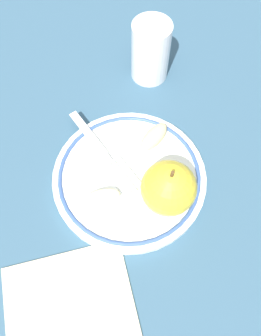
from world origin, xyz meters
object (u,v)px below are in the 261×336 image
(apple_red_whole, at_px, (170,188))
(apple_slice_back, at_px, (155,137))
(apple_slice_front, at_px, (101,199))
(napkin_folded, at_px, (71,306))
(fork, at_px, (101,149))
(drinking_glass, at_px, (152,52))
(plate, at_px, (131,177))

(apple_red_whole, height_order, apple_slice_back, apple_red_whole)
(apple_red_whole, distance_m, apple_slice_front, 0.09)
(apple_slice_back, relative_size, napkin_folded, 0.36)
(apple_slice_back, bearing_deg, fork, 138.60)
(apple_red_whole, height_order, napkin_folded, apple_red_whole)
(napkin_folded, bearing_deg, apple_red_whole, -129.92)
(napkin_folded, bearing_deg, drinking_glass, -103.58)
(apple_red_whole, distance_m, napkin_folded, 0.19)
(plate, bearing_deg, fork, -41.61)
(apple_slice_front, bearing_deg, fork, 75.23)
(apple_slice_back, bearing_deg, plate, -174.71)
(plate, xyz_separation_m, apple_slice_front, (0.04, 0.04, 0.02))
(apple_red_whole, distance_m, apple_slice_back, 0.10)
(plate, bearing_deg, apple_slice_back, -119.93)
(plate, distance_m, apple_slice_front, 0.06)
(apple_red_whole, bearing_deg, fork, -37.76)
(apple_red_whole, height_order, fork, apple_red_whole)
(apple_slice_front, relative_size, napkin_folded, 0.36)
(apple_red_whole, relative_size, apple_slice_back, 1.44)
(fork, distance_m, napkin_folded, 0.21)
(plate, xyz_separation_m, napkin_folded, (0.07, 0.17, -0.01))
(fork, height_order, drinking_glass, drinking_glass)
(plate, bearing_deg, apple_red_whole, 145.97)
(apple_red_whole, height_order, drinking_glass, drinking_glass)
(apple_slice_front, height_order, drinking_glass, drinking_glass)
(apple_slice_back, distance_m, napkin_folded, 0.25)
(apple_slice_front, distance_m, apple_slice_back, 0.12)
(plate, height_order, apple_red_whole, apple_red_whole)
(apple_slice_back, xyz_separation_m, drinking_glass, (0.01, -0.15, 0.02))
(apple_slice_back, height_order, drinking_glass, drinking_glass)
(plate, height_order, fork, fork)
(apple_red_whole, bearing_deg, drinking_glass, -83.91)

